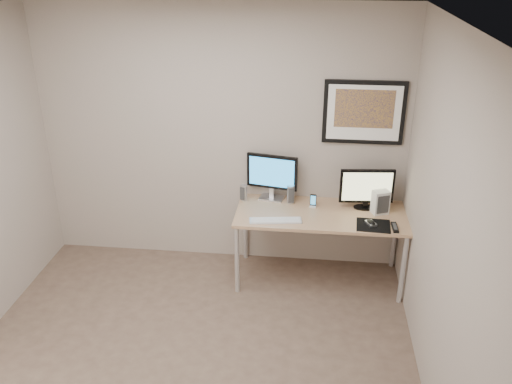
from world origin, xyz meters
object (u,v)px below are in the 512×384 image
Objects in this scene: speaker_right at (291,194)px; keyboard at (276,220)px; desk at (320,219)px; phone_dock at (313,201)px; speaker_left at (244,193)px; monitor_tv at (367,188)px; monitor_large at (272,175)px; framed_art at (364,112)px; fan_unit at (380,202)px.

speaker_right is 0.38× the size of keyboard.
keyboard is at bearing -116.75° from speaker_right.
phone_dock reaches higher than desk.
desk is 9.90× the size of speaker_left.
speaker_left is (-1.18, 0.06, -0.13)m from monitor_tv.
desk is 3.19× the size of monitor_large.
phone_dock is (0.22, -0.07, -0.02)m from speaker_right.
framed_art is at bearing 16.44° from monitor_large.
desk is at bearing 164.14° from fan_unit.
desk is 0.19m from phone_dock.
desk is 0.64m from monitor_large.
keyboard is at bearing 174.02° from fan_unit.
speaker_left is at bearing 168.00° from speaker_right.
monitor_tv reaches higher than desk.
phone_dock is 0.48m from keyboard.
monitor_tv is 0.52m from phone_dock.
speaker_right is (-0.72, 0.05, -0.12)m from monitor_tv.
speaker_right is (0.46, -0.01, 0.01)m from speaker_left.
monitor_large is at bearing 147.15° from fan_unit.
speaker_left reaches higher than keyboard.
framed_art is 1.29m from keyboard.
speaker_right reaches higher than speaker_left.
framed_art is (0.35, 0.33, 0.96)m from desk.
framed_art reaches higher than keyboard.
desk is at bearing -166.87° from monitor_tv.
speaker_left reaches higher than phone_dock.
framed_art is 0.71m from monitor_tv.
framed_art is 1.47× the size of monitor_tv.
phone_dock is (-0.50, -0.02, -0.15)m from monitor_tv.
fan_unit reaches higher than keyboard.
speaker_left is (-0.76, 0.20, 0.15)m from desk.
monitor_large reaches higher than phone_dock.
desk is at bearing -43.42° from speaker_right.
desk is 0.80m from speaker_left.
speaker_left is 0.69m from phone_dock.
framed_art is 3.33× the size of fan_unit.
fan_unit reaches higher than phone_dock.
monitor_large is 0.91m from monitor_tv.
speaker_left is at bearing -155.88° from monitor_large.
monitor_tv is 2.80× the size of speaker_right.
monitor_tv is 0.73m from speaker_right.
keyboard is at bearing -29.52° from speaker_left.
monitor_large is 0.33m from speaker_left.
monitor_large is at bearing -174.93° from framed_art.
fan_unit is (0.62, -0.06, 0.05)m from phone_dock.
speaker_left is at bearing 152.00° from fan_unit.
fan_unit is (0.96, 0.28, 0.10)m from keyboard.
monitor_tv is 2.27× the size of fan_unit.
framed_art is 4.10× the size of speaker_right.
speaker_right is at bearing 149.29° from fan_unit.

